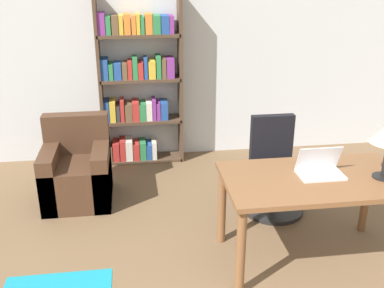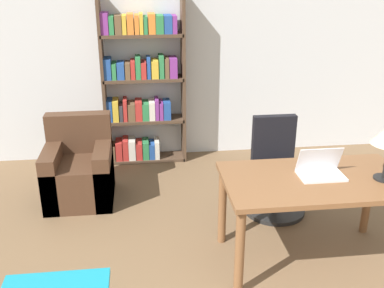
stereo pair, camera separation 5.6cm
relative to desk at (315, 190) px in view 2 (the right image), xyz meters
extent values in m
cube|color=silver|center=(-0.66, 2.41, 0.71)|extent=(8.00, 0.06, 2.70)
cube|color=brown|center=(0.00, 0.00, 0.09)|extent=(1.44, 0.80, 0.04)
cylinder|color=brown|center=(-0.66, -0.34, -0.29)|extent=(0.07, 0.07, 0.71)
cylinder|color=brown|center=(-0.66, 0.34, -0.29)|extent=(0.07, 0.07, 0.71)
cylinder|color=brown|center=(0.66, 0.34, -0.29)|extent=(0.07, 0.07, 0.71)
cube|color=silver|center=(0.05, 0.02, 0.12)|extent=(0.35, 0.22, 0.02)
cube|color=silver|center=(0.05, 0.09, 0.23)|extent=(0.35, 0.09, 0.21)
cube|color=white|center=(0.05, 0.09, 0.23)|extent=(0.31, 0.07, 0.18)
cylinder|color=black|center=(0.51, -0.08, 0.11)|extent=(0.16, 0.16, 0.01)
cylinder|color=black|center=(-0.05, 0.79, -0.62)|extent=(0.59, 0.59, 0.04)
cylinder|color=#262626|center=(-0.05, 0.79, -0.44)|extent=(0.06, 0.06, 0.32)
cube|color=black|center=(-0.05, 0.79, -0.23)|extent=(0.44, 0.44, 0.10)
cube|color=black|center=(-0.05, 0.97, 0.06)|extent=(0.42, 0.08, 0.48)
cube|color=#472D1E|center=(-1.98, 1.27, -0.42)|extent=(0.67, 0.69, 0.44)
cube|color=#472D1E|center=(-1.98, 1.54, 0.00)|extent=(0.67, 0.16, 0.42)
cube|color=#472D1E|center=(-2.23, 1.27, -0.35)|extent=(0.16, 0.69, 0.58)
cube|color=#472D1E|center=(-1.72, 1.27, -0.35)|extent=(0.16, 0.69, 0.58)
cube|color=#4C3828|center=(-1.74, 2.22, 0.37)|extent=(0.04, 0.28, 2.03)
cube|color=#4C3828|center=(-0.81, 2.22, 0.37)|extent=(0.04, 0.28, 2.03)
cube|color=#4C3828|center=(-1.27, 2.22, -0.62)|extent=(0.93, 0.28, 0.04)
cube|color=brown|center=(-1.69, 2.22, -0.51)|extent=(0.06, 0.24, 0.19)
cube|color=#B72D28|center=(-1.61, 2.22, -0.49)|extent=(0.08, 0.24, 0.23)
cube|color=#B72D28|center=(-1.53, 2.22, -0.48)|extent=(0.07, 0.24, 0.25)
cube|color=silver|center=(-1.45, 2.22, -0.48)|extent=(0.08, 0.24, 0.25)
cube|color=#B72D28|center=(-1.36, 2.22, -0.50)|extent=(0.08, 0.24, 0.21)
cube|color=#2D7F47|center=(-1.28, 2.22, -0.50)|extent=(0.07, 0.24, 0.22)
cube|color=#234C99|center=(-1.21, 2.22, -0.51)|extent=(0.07, 0.24, 0.19)
cube|color=silver|center=(-1.14, 2.22, -0.50)|extent=(0.06, 0.24, 0.22)
cube|color=#4C3828|center=(-1.27, 2.22, -0.12)|extent=(0.93, 0.28, 0.04)
cube|color=#234C99|center=(-1.69, 2.22, 0.03)|extent=(0.06, 0.24, 0.25)
cube|color=gold|center=(-1.62, 2.22, 0.03)|extent=(0.07, 0.24, 0.25)
cube|color=#333338|center=(-1.56, 2.22, 0.00)|extent=(0.04, 0.24, 0.19)
cube|color=#B72D28|center=(-1.51, 2.22, 0.03)|extent=(0.04, 0.24, 0.25)
cube|color=brown|center=(-1.43, 2.22, 0.00)|extent=(0.08, 0.24, 0.21)
cube|color=#B72D28|center=(-1.35, 2.22, 0.02)|extent=(0.08, 0.24, 0.23)
cube|color=#2D7F47|center=(-1.27, 2.22, 0.00)|extent=(0.08, 0.24, 0.21)
cube|color=silver|center=(-1.19, 2.22, 0.01)|extent=(0.07, 0.24, 0.22)
cube|color=#7F338C|center=(-1.13, 2.22, 0.02)|extent=(0.04, 0.24, 0.25)
cube|color=#7F338C|center=(-1.08, 2.22, 0.01)|extent=(0.04, 0.24, 0.21)
cube|color=#234C99|center=(-1.01, 2.22, 0.01)|extent=(0.08, 0.24, 0.21)
cube|color=#4C3828|center=(-1.27, 2.22, 0.39)|extent=(0.93, 0.28, 0.04)
cube|color=#234C99|center=(-1.68, 2.22, 0.53)|extent=(0.08, 0.24, 0.24)
cube|color=#2D7F47|center=(-1.61, 2.22, 0.50)|extent=(0.05, 0.24, 0.18)
cube|color=#234C99|center=(-1.53, 2.22, 0.50)|extent=(0.08, 0.24, 0.19)
cube|color=brown|center=(-1.45, 2.22, 0.50)|extent=(0.06, 0.24, 0.18)
cube|color=#B72D28|center=(-1.39, 2.22, 0.51)|extent=(0.05, 0.24, 0.21)
cube|color=#2D7F47|center=(-1.33, 2.22, 0.53)|extent=(0.06, 0.24, 0.25)
cube|color=#B72D28|center=(-1.27, 2.22, 0.50)|extent=(0.06, 0.24, 0.19)
cube|color=#234C99|center=(-1.21, 2.22, 0.53)|extent=(0.04, 0.24, 0.24)
cube|color=gold|center=(-1.14, 2.22, 0.51)|extent=(0.08, 0.24, 0.20)
cube|color=#2D7F47|center=(-1.06, 2.22, 0.54)|extent=(0.05, 0.24, 0.26)
cube|color=brown|center=(-1.00, 2.22, 0.52)|extent=(0.05, 0.24, 0.23)
cube|color=#7F338C|center=(-0.93, 2.22, 0.52)|extent=(0.09, 0.24, 0.23)
cube|color=#4C3828|center=(-1.27, 2.22, 0.90)|extent=(0.93, 0.28, 0.04)
cube|color=#7F338C|center=(-1.68, 2.22, 1.03)|extent=(0.09, 0.24, 0.23)
cube|color=#2D7F47|center=(-1.60, 2.22, 1.01)|extent=(0.05, 0.24, 0.20)
cube|color=brown|center=(-1.53, 2.22, 1.02)|extent=(0.07, 0.24, 0.21)
cube|color=gold|center=(-1.46, 2.22, 1.02)|extent=(0.05, 0.24, 0.21)
cube|color=orange|center=(-1.40, 2.22, 1.02)|extent=(0.07, 0.24, 0.22)
cube|color=orange|center=(-1.33, 2.22, 1.02)|extent=(0.05, 0.24, 0.21)
cube|color=gold|center=(-1.28, 2.22, 1.03)|extent=(0.04, 0.24, 0.22)
cube|color=#2D7F47|center=(-1.23, 2.22, 1.01)|extent=(0.04, 0.24, 0.19)
cube|color=orange|center=(-1.16, 2.22, 1.02)|extent=(0.08, 0.24, 0.22)
cube|color=#2D7F47|center=(-1.07, 2.22, 1.01)|extent=(0.09, 0.24, 0.20)
cube|color=#234C99|center=(-0.98, 2.22, 1.01)|extent=(0.09, 0.24, 0.20)
cube|color=#7F338C|center=(-0.90, 2.22, 1.01)|extent=(0.05, 0.24, 0.20)
camera|label=1|loc=(-1.38, -2.97, 1.65)|focal=42.00mm
camera|label=2|loc=(-1.32, -2.98, 1.65)|focal=42.00mm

